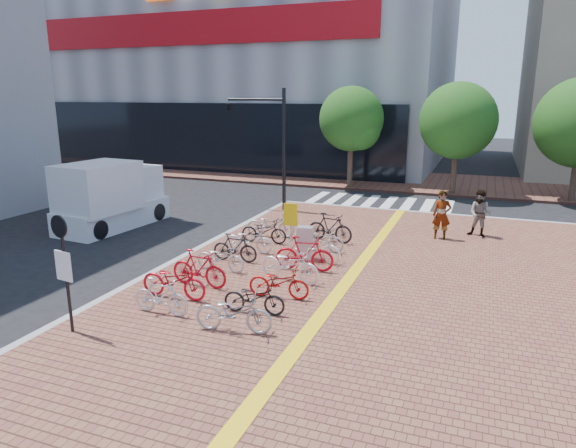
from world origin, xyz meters
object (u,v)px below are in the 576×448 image
at_px(bike_0, 161,296).
at_px(bike_4, 235,248).
at_px(bike_8, 234,312).
at_px(bike_1, 174,280).
at_px(bike_2, 199,268).
at_px(bike_14, 320,239).
at_px(bike_13, 315,246).
at_px(box_truck, 110,196).
at_px(notice_sign, 63,260).
at_px(bike_3, 220,258).
at_px(bike_7, 271,224).
at_px(bike_12, 304,254).
at_px(bike_15, 330,228).
at_px(traffic_light_pole, 258,126).
at_px(bike_6, 264,231).
at_px(pedestrian_a, 442,215).
at_px(yellow_sign, 291,219).
at_px(bike_10, 279,282).
at_px(pedestrian_b, 480,214).
at_px(bike_9, 254,298).
at_px(bike_11, 290,264).
at_px(utility_box, 305,243).
at_px(bike_5, 249,240).

relative_size(bike_0, bike_4, 1.00).
distance_m(bike_0, bike_8, 2.22).
bearing_deg(bike_1, bike_4, -3.87).
xyz_separation_m(bike_2, bike_14, (2.27, 4.57, -0.09)).
height_order(bike_13, box_truck, box_truck).
distance_m(bike_2, bike_14, 5.10).
relative_size(bike_8, notice_sign, 0.66).
bearing_deg(notice_sign, bike_3, 76.09).
height_order(bike_7, bike_12, bike_12).
bearing_deg(bike_13, bike_7, 58.63).
relative_size(bike_4, bike_14, 0.92).
height_order(bike_3, box_truck, box_truck).
height_order(bike_15, traffic_light_pole, traffic_light_pole).
height_order(bike_6, pedestrian_a, pedestrian_a).
bearing_deg(traffic_light_pole, pedestrian_a, -16.25).
bearing_deg(bike_6, box_truck, 83.86).
bearing_deg(bike_4, yellow_sign, -45.13).
distance_m(bike_8, bike_10, 2.34).
bearing_deg(bike_1, pedestrian_b, -40.23).
bearing_deg(bike_9, bike_1, 80.56).
distance_m(bike_2, bike_13, 4.21).
bearing_deg(bike_8, bike_11, -10.13).
xyz_separation_m(bike_0, pedestrian_a, (6.06, 9.88, 0.47)).
xyz_separation_m(utility_box, box_truck, (-9.43, 1.64, 0.64)).
bearing_deg(bike_8, bike_15, -9.49).
distance_m(pedestrian_a, notice_sign, 13.75).
xyz_separation_m(bike_5, bike_12, (2.49, -1.12, 0.10)).
distance_m(bike_12, yellow_sign, 1.99).
distance_m(bike_2, bike_12, 3.41).
relative_size(bike_2, bike_15, 1.00).
height_order(bike_1, pedestrian_b, pedestrian_b).
distance_m(bike_1, bike_14, 6.11).
relative_size(bike_3, bike_4, 1.04).
distance_m(bike_3, bike_13, 3.20).
xyz_separation_m(bike_14, bike_15, (-0.02, 1.32, 0.09)).
distance_m(bike_5, bike_14, 2.55).
relative_size(pedestrian_a, yellow_sign, 1.05).
xyz_separation_m(bike_6, bike_9, (2.35, -6.00, -0.04)).
bearing_deg(bike_14, bike_0, 160.77).
distance_m(bike_7, bike_10, 6.27).
bearing_deg(traffic_light_pole, bike_4, -71.43).
bearing_deg(bike_15, pedestrian_b, -50.96).
bearing_deg(yellow_sign, bike_9, -79.72).
relative_size(bike_1, bike_6, 1.10).
relative_size(bike_4, bike_6, 0.90).
bearing_deg(bike_3, bike_2, -177.58).
distance_m(bike_15, pedestrian_a, 4.38).
height_order(bike_3, bike_14, bike_14).
bearing_deg(bike_11, bike_6, 43.88).
xyz_separation_m(bike_4, traffic_light_pole, (-2.67, 7.96, 3.49)).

